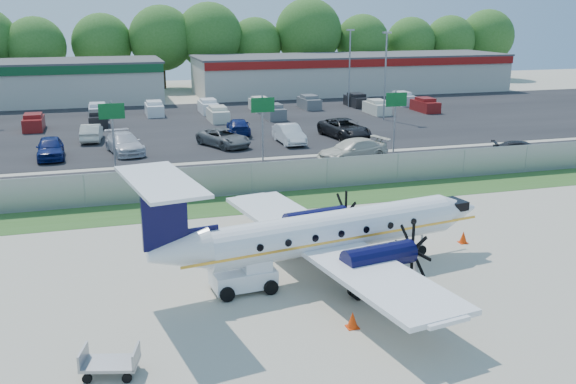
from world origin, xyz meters
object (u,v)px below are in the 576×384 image
object	(u,v)px
baggage_cart_near	(110,362)
baggage_cart_far	(391,271)
pushback_tug	(246,275)
aircraft	(327,232)

from	to	relation	value
baggage_cart_near	baggage_cart_far	xyz separation A→B (m)	(11.60, 4.08, 0.08)
pushback_tug	baggage_cart_near	world-z (taller)	pushback_tug
baggage_cart_near	aircraft	bearing A→B (deg)	31.44
aircraft	pushback_tug	distance (m)	3.96
baggage_cart_near	pushback_tug	bearing A→B (deg)	42.53
pushback_tug	baggage_cart_far	distance (m)	6.15
aircraft	pushback_tug	bearing A→B (deg)	-171.23
pushback_tug	baggage_cart_far	xyz separation A→B (m)	(6.07, -1.00, -0.15)
pushback_tug	baggage_cart_near	bearing A→B (deg)	-137.47
aircraft	baggage_cart_near	xyz separation A→B (m)	(-9.23, -5.64, -1.54)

